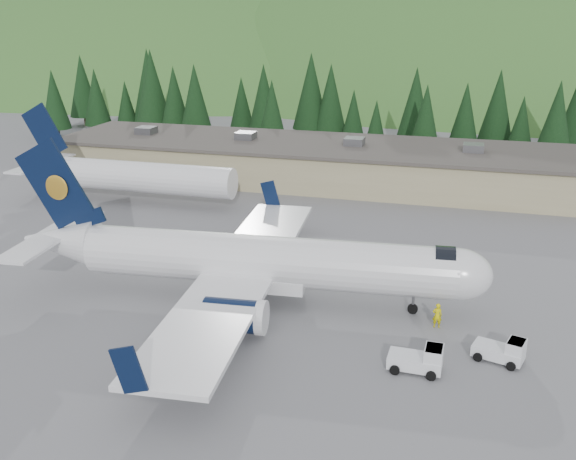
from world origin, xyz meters
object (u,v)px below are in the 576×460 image
Objects in this scene: baggage_tug_a at (420,360)px; terminal_building at (317,162)px; second_airliner at (123,175)px; ramp_worker at (437,315)px; baggage_tug_b at (503,351)px; airliner at (253,261)px.

baggage_tug_a is 48.52m from terminal_building.
second_airliner reaches higher than ramp_worker.
second_airliner is 50.20m from baggage_tug_b.
baggage_tug_b is (18.71, -4.45, -2.56)m from airliner.
baggage_tug_b is at bearing 130.97° from ramp_worker.
second_airliner is 47.52m from baggage_tug_a.
second_airliner is 25.55m from terminal_building.
airliner is 38.30m from terminal_building.
ramp_worker is (18.16, -38.85, -1.67)m from terminal_building.
ramp_worker is (38.08, -22.85, -2.37)m from second_airliner.
second_airliner is 0.39× the size of terminal_building.
baggage_tug_b is 5.79m from ramp_worker.
terminal_building is (19.91, 16.00, -0.70)m from second_airliner.
second_airliner reaches higher than baggage_tug_a.
second_airliner reaches higher than baggage_tug_b.
baggage_tug_a is 5.79m from baggage_tug_b.
terminal_building is (-22.62, 42.55, 1.86)m from baggage_tug_b.
baggage_tug_b is at bearing 29.37° from baggage_tug_a.
ramp_worker is at bearing -30.97° from second_airliner.
baggage_tug_b is 0.05× the size of terminal_building.
terminal_building reaches higher than baggage_tug_b.
terminal_building is (-17.48, 45.22, 1.81)m from baggage_tug_a.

